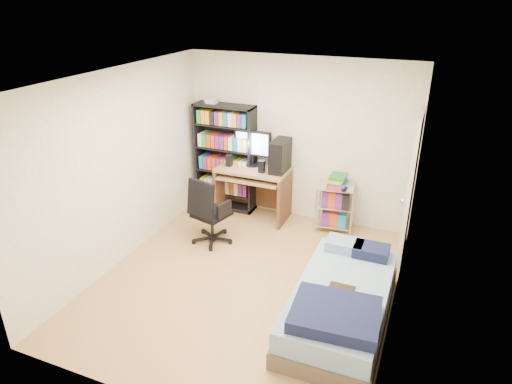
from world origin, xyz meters
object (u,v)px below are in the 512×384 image
at_px(computer_desk, 261,173).
at_px(media_shelf, 225,156).
at_px(office_chair, 210,222).
at_px(bed, 341,303).

bearing_deg(computer_desk, media_shelf, 171.29).
height_order(media_shelf, office_chair, media_shelf).
relative_size(computer_desk, bed, 0.71).
distance_m(media_shelf, computer_desk, 0.68).
bearing_deg(office_chair, media_shelf, 118.71).
distance_m(office_chair, bed, 2.33).
height_order(media_shelf, bed, media_shelf).
height_order(computer_desk, office_chair, computer_desk).
relative_size(office_chair, bed, 0.51).
bearing_deg(bed, media_shelf, 138.11).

